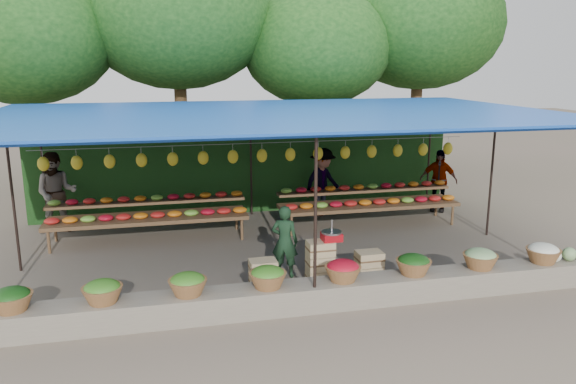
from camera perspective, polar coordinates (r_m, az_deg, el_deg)
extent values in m
plane|color=#685F4D|center=(11.47, -1.28, -6.02)|extent=(60.00, 60.00, 0.00)
cube|color=#6E6458|center=(8.91, 2.44, -10.45)|extent=(10.60, 0.55, 0.40)
cylinder|color=black|center=(8.36, 2.80, -3.29)|extent=(0.05, 0.05, 2.80)
cylinder|color=black|center=(11.17, -26.18, -0.45)|extent=(0.05, 0.05, 2.80)
cylinder|color=black|center=(12.94, 19.98, 1.81)|extent=(0.05, 0.05, 2.80)
cylinder|color=black|center=(13.95, -23.64, 2.27)|extent=(0.05, 0.05, 2.80)
cylinder|color=black|center=(13.89, -3.79, 3.31)|extent=(0.05, 0.05, 2.80)
cylinder|color=black|center=(15.41, 14.15, 3.91)|extent=(0.05, 0.05, 2.80)
cube|color=#1749AD|center=(10.88, -1.35, 8.06)|extent=(10.80, 6.60, 0.04)
cube|color=#1749AD|center=(8.96, 1.30, 5.81)|extent=(10.80, 2.19, 0.26)
cube|color=#1749AD|center=(12.85, -3.20, 8.01)|extent=(10.80, 2.19, 0.26)
cylinder|color=#A6A5AB|center=(12.33, -2.68, 5.00)|extent=(9.60, 0.01, 0.01)
ellipsoid|color=yellow|center=(12.39, -23.61, 2.63)|extent=(0.23, 0.17, 0.30)
ellipsoid|color=yellow|center=(12.28, -20.66, 2.81)|extent=(0.23, 0.17, 0.30)
ellipsoid|color=yellow|center=(12.22, -17.67, 2.98)|extent=(0.23, 0.17, 0.30)
ellipsoid|color=yellow|center=(12.18, -14.66, 3.15)|extent=(0.23, 0.17, 0.30)
ellipsoid|color=yellow|center=(12.18, -11.63, 3.30)|extent=(0.23, 0.17, 0.30)
ellipsoid|color=yellow|center=(12.21, -8.61, 3.45)|extent=(0.23, 0.17, 0.30)
ellipsoid|color=yellow|center=(12.28, -5.62, 3.59)|extent=(0.23, 0.17, 0.30)
ellipsoid|color=yellow|center=(12.38, -2.66, 3.71)|extent=(0.23, 0.17, 0.30)
ellipsoid|color=yellow|center=(12.51, 0.24, 3.83)|extent=(0.23, 0.17, 0.30)
ellipsoid|color=yellow|center=(12.67, 3.08, 3.93)|extent=(0.23, 0.17, 0.30)
ellipsoid|color=yellow|center=(12.86, 5.83, 4.02)|extent=(0.23, 0.17, 0.30)
ellipsoid|color=yellow|center=(13.09, 8.50, 4.10)|extent=(0.23, 0.17, 0.30)
ellipsoid|color=yellow|center=(13.34, 11.08, 4.16)|extent=(0.23, 0.17, 0.30)
ellipsoid|color=yellow|center=(13.61, 13.56, 4.22)|extent=(0.23, 0.17, 0.30)
ellipsoid|color=yellow|center=(13.91, 15.93, 4.27)|extent=(0.23, 0.17, 0.30)
ellipsoid|color=#174612|center=(8.71, -26.34, -9.44)|extent=(0.52, 0.52, 0.23)
ellipsoid|color=#3B7B21|center=(8.51, -18.36, -9.25)|extent=(0.52, 0.52, 0.23)
ellipsoid|color=#3B7B21|center=(8.47, -10.17, -8.86)|extent=(0.52, 0.52, 0.23)
ellipsoid|color=#3B7B21|center=(8.60, -2.08, -8.31)|extent=(0.52, 0.52, 0.23)
ellipsoid|color=#AD0E20|center=(8.89, 5.60, -7.63)|extent=(0.52, 0.52, 0.23)
ellipsoid|color=#174612|center=(9.33, 12.65, -6.89)|extent=(0.52, 0.52, 0.23)
ellipsoid|color=#83AE6D|center=(9.89, 18.97, -6.13)|extent=(0.52, 0.52, 0.23)
ellipsoid|color=silver|center=(10.56, 24.52, -5.40)|extent=(0.52, 0.52, 0.23)
cube|color=#204E1C|center=(14.16, -3.94, 2.88)|extent=(10.60, 0.06, 2.50)
cylinder|color=#3E2716|center=(16.82, -24.47, 5.89)|extent=(0.36, 0.36, 3.97)
ellipsoid|color=#0E3410|center=(16.75, -25.29, 14.32)|extent=(4.77, 4.77, 3.69)
cylinder|color=#3E2716|center=(16.89, -10.77, 7.73)|extent=(0.36, 0.36, 4.48)
ellipsoid|color=#0E3410|center=(16.87, -11.20, 17.24)|extent=(5.39, 5.39, 4.17)
cylinder|color=#3E2716|center=(17.27, 2.79, 6.78)|extent=(0.36, 0.36, 3.71)
ellipsoid|color=#0E3410|center=(17.17, 2.88, 14.49)|extent=(4.47, 4.47, 3.45)
cylinder|color=#3E2716|center=(18.87, 12.83, 7.98)|extent=(0.36, 0.36, 4.35)
ellipsoid|color=#0E3410|center=(18.84, 13.27, 16.25)|extent=(5.24, 5.24, 4.05)
cube|color=#553622|center=(12.35, -14.00, -2.59)|extent=(4.20, 0.95, 0.08)
cube|color=#553622|center=(12.57, -14.06, -1.00)|extent=(4.20, 0.35, 0.06)
cylinder|color=#553622|center=(12.23, -23.14, -4.64)|extent=(0.06, 0.06, 0.50)
cylinder|color=#553622|center=(12.15, -4.71, -3.72)|extent=(0.06, 0.06, 0.50)
cylinder|color=#553622|center=(12.99, -22.56, -3.59)|extent=(0.06, 0.06, 0.50)
cylinder|color=#553622|center=(12.91, -5.24, -2.72)|extent=(0.06, 0.06, 0.50)
ellipsoid|color=red|center=(12.37, -22.87, -2.74)|extent=(0.31, 0.26, 0.13)
ellipsoid|color=#6EA934|center=(12.73, -22.65, -1.03)|extent=(0.26, 0.22, 0.12)
ellipsoid|color=#CF6712|center=(12.31, -21.26, -2.67)|extent=(0.31, 0.26, 0.13)
ellipsoid|color=#AD0E20|center=(12.68, -21.10, -0.95)|extent=(0.26, 0.22, 0.12)
ellipsoid|color=#6EA934|center=(12.26, -19.65, -2.60)|extent=(0.31, 0.26, 0.13)
ellipsoid|color=red|center=(12.63, -19.53, -0.87)|extent=(0.26, 0.22, 0.12)
ellipsoid|color=#AD0E20|center=(12.23, -18.02, -2.52)|extent=(0.31, 0.26, 0.13)
ellipsoid|color=#CF6712|center=(12.59, -17.95, -0.79)|extent=(0.26, 0.22, 0.12)
ellipsoid|color=red|center=(12.20, -16.38, -2.44)|extent=(0.31, 0.26, 0.13)
ellipsoid|color=red|center=(12.57, -16.36, -0.71)|extent=(0.26, 0.22, 0.12)
ellipsoid|color=#CF6712|center=(12.18, -14.74, -2.36)|extent=(0.31, 0.26, 0.13)
ellipsoid|color=#CF6712|center=(12.55, -14.77, -0.63)|extent=(0.26, 0.22, 0.12)
ellipsoid|color=red|center=(12.17, -13.09, -2.27)|extent=(0.31, 0.26, 0.13)
ellipsoid|color=#6EA934|center=(12.54, -13.17, -0.55)|extent=(0.26, 0.22, 0.12)
ellipsoid|color=#CF6712|center=(12.18, -11.45, -2.19)|extent=(0.31, 0.26, 0.13)
ellipsoid|color=#AD0E20|center=(12.55, -11.58, -0.47)|extent=(0.26, 0.22, 0.12)
ellipsoid|color=#6EA934|center=(12.19, -9.80, -2.10)|extent=(0.31, 0.26, 0.13)
ellipsoid|color=red|center=(12.56, -9.98, -0.38)|extent=(0.26, 0.22, 0.12)
ellipsoid|color=#AD0E20|center=(12.21, -8.17, -2.01)|extent=(0.31, 0.26, 0.13)
ellipsoid|color=#CF6712|center=(12.58, -8.39, -0.30)|extent=(0.26, 0.22, 0.12)
ellipsoid|color=red|center=(12.25, -6.53, -1.92)|extent=(0.31, 0.26, 0.13)
ellipsoid|color=red|center=(12.61, -6.81, -0.22)|extent=(0.26, 0.22, 0.12)
ellipsoid|color=#CF6712|center=(12.29, -4.91, -1.83)|extent=(0.31, 0.26, 0.13)
ellipsoid|color=#CF6712|center=(12.66, -5.23, -0.13)|extent=(0.26, 0.22, 0.12)
cube|color=#553622|center=(13.22, 8.19, -1.29)|extent=(4.20, 0.95, 0.08)
cube|color=#553622|center=(13.42, 7.77, 0.17)|extent=(4.20, 0.35, 0.06)
cylinder|color=#553622|center=(12.35, 0.35, -3.40)|extent=(0.06, 0.06, 0.50)
cylinder|color=#553622|center=(13.76, 16.36, -2.21)|extent=(0.06, 0.06, 0.50)
cylinder|color=#553622|center=(13.10, -0.47, -2.43)|extent=(0.06, 0.06, 0.50)
cylinder|color=#553622|center=(14.43, 14.82, -1.40)|extent=(0.06, 0.06, 0.50)
ellipsoid|color=red|center=(12.50, 0.31, -1.53)|extent=(0.31, 0.26, 0.13)
ellipsoid|color=#6EA934|center=(12.86, -0.16, 0.13)|extent=(0.26, 0.22, 0.12)
ellipsoid|color=#CF6712|center=(12.58, 1.86, -1.43)|extent=(0.31, 0.26, 0.13)
ellipsoid|color=#AD0E20|center=(12.94, 1.35, 0.21)|extent=(0.26, 0.22, 0.12)
ellipsoid|color=#6EA934|center=(12.67, 3.39, -1.34)|extent=(0.31, 0.26, 0.13)
ellipsoid|color=red|center=(13.03, 2.84, 0.29)|extent=(0.26, 0.22, 0.12)
ellipsoid|color=#AD0E20|center=(12.78, 4.90, -1.25)|extent=(0.31, 0.26, 0.13)
ellipsoid|color=#CF6712|center=(13.13, 4.31, 0.37)|extent=(0.26, 0.22, 0.12)
ellipsoid|color=red|center=(12.89, 6.38, -1.16)|extent=(0.31, 0.26, 0.13)
ellipsoid|color=red|center=(13.24, 5.76, 0.44)|extent=(0.26, 0.22, 0.12)
ellipsoid|color=#CF6712|center=(13.01, 7.83, -1.07)|extent=(0.31, 0.26, 0.13)
ellipsoid|color=#CF6712|center=(13.35, 7.18, 0.52)|extent=(0.26, 0.22, 0.12)
ellipsoid|color=red|center=(13.13, 9.26, -0.98)|extent=(0.31, 0.26, 0.13)
ellipsoid|color=#6EA934|center=(13.48, 8.58, 0.59)|extent=(0.26, 0.22, 0.12)
ellipsoid|color=#CF6712|center=(13.27, 10.66, -0.89)|extent=(0.31, 0.26, 0.13)
ellipsoid|color=#AD0E20|center=(13.61, 9.95, 0.66)|extent=(0.26, 0.22, 0.12)
ellipsoid|color=#6EA934|center=(13.41, 12.03, -0.80)|extent=(0.31, 0.26, 0.13)
ellipsoid|color=red|center=(13.75, 11.29, 0.73)|extent=(0.26, 0.22, 0.12)
ellipsoid|color=#AD0E20|center=(13.56, 13.37, -0.72)|extent=(0.31, 0.26, 0.13)
ellipsoid|color=#CF6712|center=(13.89, 12.61, 0.80)|extent=(0.26, 0.22, 0.12)
ellipsoid|color=red|center=(13.72, 14.68, -0.63)|extent=(0.31, 0.26, 0.13)
ellipsoid|color=red|center=(14.05, 13.89, 0.86)|extent=(0.26, 0.22, 0.12)
ellipsoid|color=#CF6712|center=(13.88, 15.96, -0.55)|extent=(0.31, 0.26, 0.13)
ellipsoid|color=#CF6712|center=(14.21, 15.15, 0.92)|extent=(0.26, 0.22, 0.12)
cube|color=tan|center=(9.62, -2.53, -9.10)|extent=(0.45, 0.35, 0.25)
cube|color=tan|center=(9.52, -2.54, -7.65)|extent=(0.45, 0.35, 0.25)
cube|color=tan|center=(9.84, 3.27, -8.59)|extent=(0.45, 0.35, 0.25)
cube|color=tan|center=(9.74, 3.29, -7.17)|extent=(0.45, 0.35, 0.25)
cube|color=tan|center=(9.66, 3.31, -5.72)|extent=(0.45, 0.35, 0.25)
cube|color=tan|center=(10.11, 8.22, -8.08)|extent=(0.45, 0.35, 0.25)
cube|color=tan|center=(10.02, 8.27, -6.70)|extent=(0.45, 0.35, 0.25)
cube|color=#B00E17|center=(9.65, 4.45, -4.56)|extent=(0.33, 0.28, 0.13)
cylinder|color=#A6A5AB|center=(9.63, 4.46, -4.09)|extent=(0.35, 0.35, 0.03)
cylinder|color=#A6A5AB|center=(9.60, 4.47, -3.50)|extent=(0.03, 0.03, 0.24)
imported|color=#16321D|center=(9.98, -0.33, -5.02)|extent=(0.56, 0.48, 1.31)
imported|color=slate|center=(13.48, -22.47, -0.08)|extent=(0.90, 0.71, 1.83)
imported|color=slate|center=(13.94, 3.53, 1.02)|extent=(1.25, 1.04, 1.69)
imported|color=slate|center=(14.81, 15.04, 1.13)|extent=(1.00, 0.83, 1.59)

